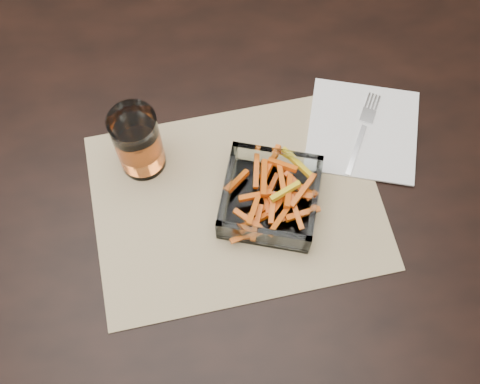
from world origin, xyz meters
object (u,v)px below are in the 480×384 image
fork (363,130)px  glass_bowl (270,198)px  tumbler (138,143)px  dining_table (148,188)px

fork → glass_bowl: bearing=-119.5°
glass_bowl → fork: bearing=34.4°
glass_bowl → tumbler: 0.22m
glass_bowl → tumbler: tumbler is taller
dining_table → glass_bowl: size_ratio=9.09×
tumbler → fork: (0.36, 0.02, -0.05)m
dining_table → tumbler: tumbler is taller
tumbler → dining_table: bearing=-127.9°
dining_table → glass_bowl: (0.20, -0.09, 0.11)m
glass_bowl → fork: (0.17, 0.12, -0.02)m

